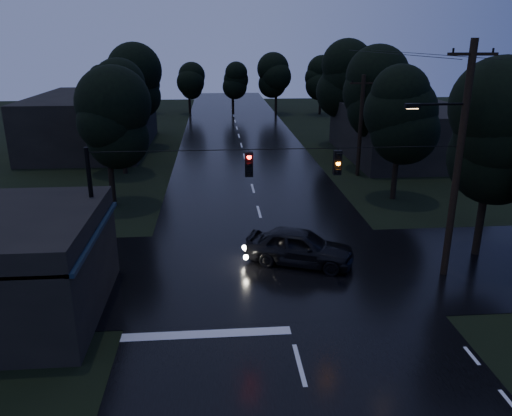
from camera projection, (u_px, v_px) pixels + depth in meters
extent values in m
cube|color=black|center=(248.00, 171.00, 39.63)|extent=(12.00, 120.00, 0.02)
cube|color=black|center=(274.00, 270.00, 22.65)|extent=(60.00, 9.00, 0.02)
cube|color=black|center=(10.00, 236.00, 18.02)|extent=(6.00, 7.00, 0.12)
cube|color=black|center=(95.00, 234.00, 18.25)|extent=(0.30, 7.00, 0.15)
cylinder|color=black|center=(73.00, 318.00, 15.95)|extent=(0.10, 0.10, 3.00)
cylinder|color=black|center=(110.00, 245.00, 21.61)|extent=(0.10, 0.10, 3.00)
cube|color=#FFD966|center=(86.00, 269.00, 17.05)|extent=(0.06, 1.60, 0.50)
cube|color=#FFD966|center=(102.00, 239.00, 19.60)|extent=(0.06, 1.20, 0.50)
cube|color=black|center=(404.00, 132.00, 43.78)|extent=(10.00, 14.00, 4.40)
cube|color=black|center=(94.00, 122.00, 47.19)|extent=(10.00, 16.00, 5.00)
cylinder|color=black|center=(458.00, 165.00, 20.67)|extent=(0.30, 0.30, 10.00)
cube|color=black|center=(473.00, 54.00, 19.26)|extent=(2.00, 0.12, 0.12)
cylinder|color=black|center=(440.00, 104.00, 19.78)|extent=(2.20, 0.10, 0.10)
cube|color=black|center=(412.00, 106.00, 19.71)|extent=(0.60, 0.25, 0.18)
cube|color=#FFB266|center=(412.00, 108.00, 19.75)|extent=(0.45, 0.18, 0.03)
cylinder|color=black|center=(360.00, 127.00, 37.18)|extent=(0.30, 0.30, 7.50)
cube|color=black|center=(363.00, 83.00, 36.16)|extent=(2.00, 0.12, 0.12)
cylinder|color=black|center=(94.00, 220.00, 20.16)|extent=(0.18, 0.18, 6.00)
cylinder|color=black|center=(279.00, 149.00, 19.84)|extent=(15.00, 0.03, 0.03)
cube|color=black|center=(249.00, 164.00, 19.94)|extent=(0.32, 0.25, 1.00)
sphere|color=#FF0C07|center=(249.00, 165.00, 19.80)|extent=(0.18, 0.18, 0.18)
cube|color=black|center=(337.00, 163.00, 20.22)|extent=(0.32, 0.25, 1.00)
sphere|color=orange|center=(338.00, 163.00, 20.07)|extent=(0.18, 0.18, 0.18)
cylinder|color=black|center=(479.00, 227.00, 23.91)|extent=(0.36, 0.36, 2.80)
sphere|color=black|center=(490.00, 158.00, 22.82)|extent=(4.48, 4.48, 4.48)
sphere|color=black|center=(494.00, 132.00, 22.43)|extent=(4.48, 4.48, 4.48)
sphere|color=black|center=(498.00, 105.00, 22.04)|extent=(4.48, 4.48, 4.48)
cylinder|color=black|center=(112.00, 187.00, 31.00)|extent=(0.36, 0.36, 2.45)
sphere|color=black|center=(108.00, 140.00, 30.04)|extent=(3.92, 3.92, 3.92)
sphere|color=black|center=(106.00, 122.00, 29.70)|extent=(3.92, 3.92, 3.92)
sphere|color=black|center=(104.00, 104.00, 29.36)|extent=(3.92, 3.92, 3.92)
cylinder|color=black|center=(124.00, 157.00, 38.47)|extent=(0.36, 0.36, 2.62)
sphere|color=black|center=(120.00, 115.00, 37.44)|extent=(4.20, 4.20, 4.20)
sphere|color=black|center=(119.00, 100.00, 37.08)|extent=(4.20, 4.20, 4.20)
sphere|color=black|center=(118.00, 85.00, 36.72)|extent=(4.20, 4.20, 4.20)
cylinder|color=black|center=(135.00, 133.00, 47.83)|extent=(0.36, 0.36, 2.80)
sphere|color=black|center=(132.00, 97.00, 46.74)|extent=(4.48, 4.48, 4.48)
sphere|color=black|center=(131.00, 84.00, 46.35)|extent=(4.48, 4.48, 4.48)
sphere|color=black|center=(130.00, 70.00, 45.96)|extent=(4.48, 4.48, 4.48)
cylinder|color=black|center=(394.00, 179.00, 32.36)|extent=(0.36, 0.36, 2.62)
sphere|color=black|center=(399.00, 130.00, 31.33)|extent=(4.20, 4.20, 4.20)
sphere|color=black|center=(401.00, 112.00, 30.97)|extent=(4.20, 4.20, 4.20)
sphere|color=black|center=(402.00, 94.00, 30.60)|extent=(4.20, 4.20, 4.20)
cylinder|color=black|center=(367.00, 151.00, 39.92)|extent=(0.36, 0.36, 2.80)
sphere|color=black|center=(371.00, 109.00, 38.83)|extent=(4.48, 4.48, 4.48)
sphere|color=black|center=(372.00, 93.00, 38.44)|extent=(4.48, 4.48, 4.48)
sphere|color=black|center=(373.00, 77.00, 38.05)|extent=(4.48, 4.48, 4.48)
cylinder|color=black|center=(344.00, 129.00, 49.38)|extent=(0.36, 0.36, 2.97)
sphere|color=black|center=(346.00, 92.00, 48.21)|extent=(4.76, 4.76, 4.76)
sphere|color=black|center=(347.00, 78.00, 47.80)|extent=(4.76, 4.76, 4.76)
sphere|color=black|center=(348.00, 64.00, 47.39)|extent=(4.76, 4.76, 4.76)
imported|color=black|center=(300.00, 247.00, 23.05)|extent=(5.37, 3.70, 1.70)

